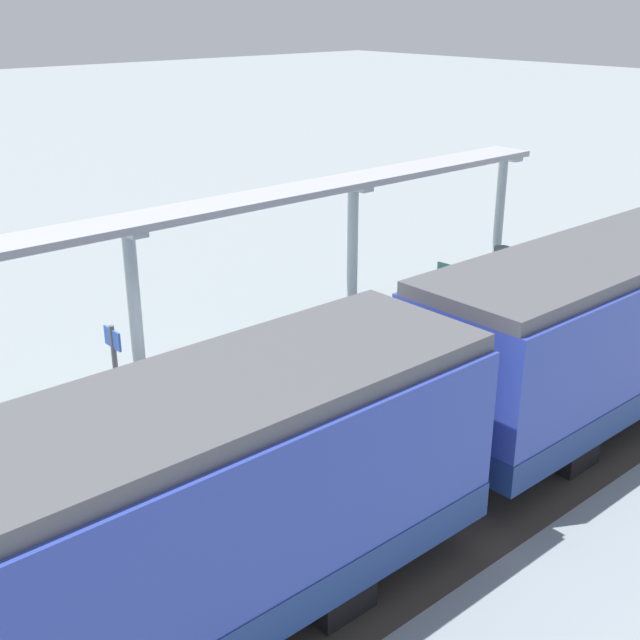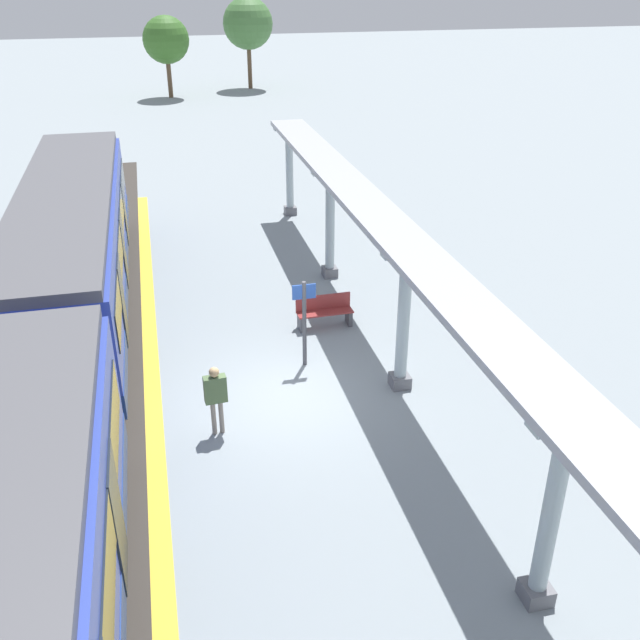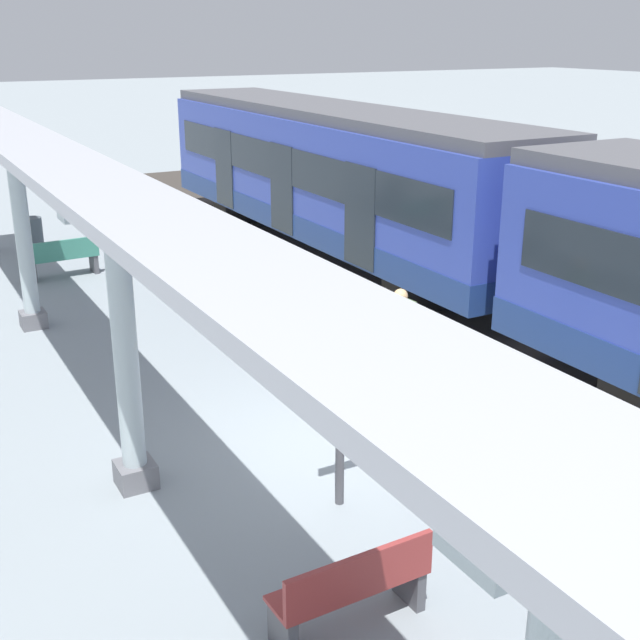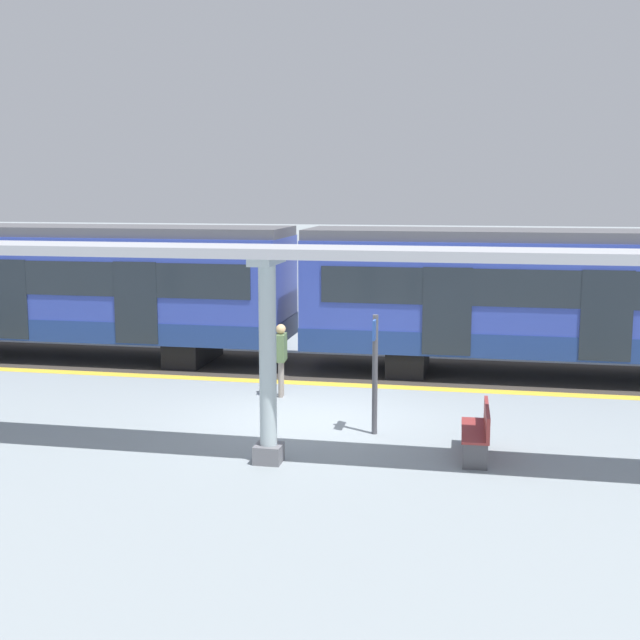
# 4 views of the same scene
# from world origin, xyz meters

# --- Properties ---
(ground_plane) EXTENTS (176.00, 176.00, 0.00)m
(ground_plane) POSITION_xyz_m (0.00, 0.00, 0.00)
(ground_plane) COLOR gray
(tactile_edge_strip) EXTENTS (0.38, 32.46, 0.01)m
(tactile_edge_strip) POSITION_xyz_m (-2.92, 0.00, 0.00)
(tactile_edge_strip) COLOR gold
(tactile_edge_strip) RESTS_ON ground
(trackbed) EXTENTS (3.20, 44.46, 0.01)m
(trackbed) POSITION_xyz_m (-4.71, 0.00, 0.00)
(trackbed) COLOR #38332D
(trackbed) RESTS_ON ground
(train_near_carriage) EXTENTS (2.65, 13.78, 3.48)m
(train_near_carriage) POSITION_xyz_m (-4.70, -8.52, 1.83)
(train_near_carriage) COLOR #2F43A5
(train_near_carriage) RESTS_ON ground
(train_far_carriage) EXTENTS (2.65, 13.78, 3.48)m
(train_far_carriage) POSITION_xyz_m (-4.70, 5.85, 1.83)
(train_far_carriage) COLOR #2F43A5
(train_far_carriage) RESTS_ON ground
(canopy_pillar_third) EXTENTS (1.10, 0.44, 3.37)m
(canopy_pillar_third) POSITION_xyz_m (2.66, -0.18, 1.71)
(canopy_pillar_third) COLOR slate
(canopy_pillar_third) RESTS_ON ground
(canopy_beam) EXTENTS (1.20, 26.11, 0.16)m
(canopy_beam) POSITION_xyz_m (2.66, 0.00, 3.45)
(canopy_beam) COLOR #A8AAB2
(canopy_beam) RESTS_ON canopy_pillar_nearest
(bench_near_end) EXTENTS (1.51, 0.48, 0.86)m
(bench_near_end) POSITION_xyz_m (1.69, 3.18, 0.44)
(bench_near_end) COLOR maroon
(bench_near_end) RESTS_ON ground
(platform_info_sign) EXTENTS (0.56, 0.10, 2.20)m
(platform_info_sign) POSITION_xyz_m (0.74, 1.31, 1.33)
(platform_info_sign) COLOR #4C4C51
(platform_info_sign) RESTS_ON ground
(passenger_waiting_near_edge) EXTENTS (0.47, 0.24, 1.58)m
(passenger_waiting_near_edge) POSITION_xyz_m (-1.62, -1.02, 0.99)
(passenger_waiting_near_edge) COLOR gray
(passenger_waiting_near_edge) RESTS_ON ground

